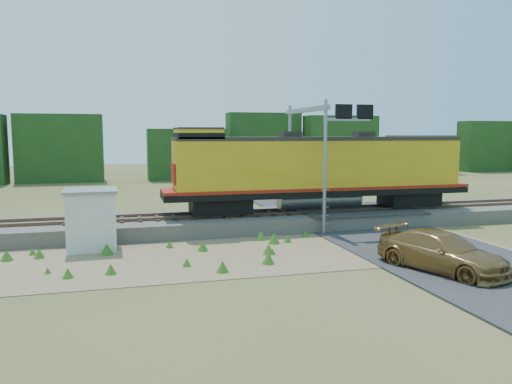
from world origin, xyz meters
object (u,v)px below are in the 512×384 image
object	(u,v)px
shed	(91,219)
signal_gantry	(316,134)
locomotive	(316,169)
car	(442,252)

from	to	relation	value
shed	signal_gantry	xyz separation A→B (m)	(11.90, 2.40, 3.86)
locomotive	signal_gantry	distance (m)	2.13
signal_gantry	shed	bearing A→B (deg)	-168.61
locomotive	shed	world-z (taller)	locomotive
locomotive	signal_gantry	xyz separation A→B (m)	(-0.27, -0.66, 2.01)
locomotive	signal_gantry	bearing A→B (deg)	-111.94
signal_gantry	locomotive	bearing A→B (deg)	68.06
shed	car	distance (m)	15.13
shed	car	size ratio (longest dim) A/B	0.53
signal_gantry	car	bearing A→B (deg)	-82.59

